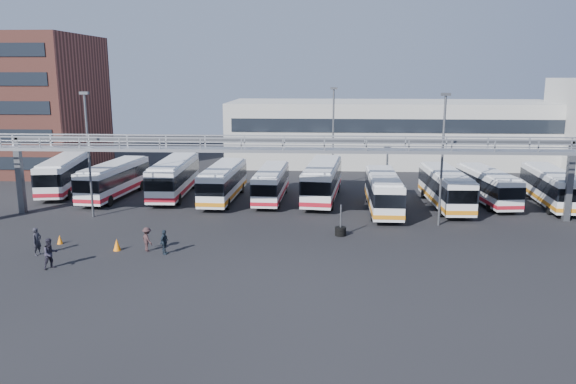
# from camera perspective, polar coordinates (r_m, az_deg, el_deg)

# --- Properties ---
(ground) EXTENTS (140.00, 140.00, 0.00)m
(ground) POSITION_cam_1_polar(r_m,az_deg,el_deg) (37.90, -0.95, -5.93)
(ground) COLOR black
(ground) RESTS_ON ground
(gantry) EXTENTS (51.40, 5.15, 7.10)m
(gantry) POSITION_cam_1_polar(r_m,az_deg,el_deg) (42.36, -0.38, 3.65)
(gantry) COLOR #94979C
(gantry) RESTS_ON ground
(apartment_building) EXTENTS (18.00, 15.00, 16.00)m
(apartment_building) POSITION_cam_1_polar(r_m,az_deg,el_deg) (75.57, -26.01, 8.07)
(apartment_building) COLOR brown
(apartment_building) RESTS_ON ground
(warehouse) EXTENTS (42.00, 14.00, 8.00)m
(warehouse) POSITION_cam_1_polar(r_m,az_deg,el_deg) (74.91, 10.50, 5.98)
(warehouse) COLOR #9E9E99
(warehouse) RESTS_ON ground
(light_pole_left) EXTENTS (0.70, 0.35, 10.21)m
(light_pole_left) POSITION_cam_1_polar(r_m,az_deg,el_deg) (48.14, -19.63, 4.23)
(light_pole_left) COLOR #4C4F54
(light_pole_left) RESTS_ON ground
(light_pole_mid) EXTENTS (0.70, 0.35, 10.21)m
(light_pole_mid) POSITION_cam_1_polar(r_m,az_deg,el_deg) (44.33, 15.43, 3.88)
(light_pole_mid) COLOR #4C4F54
(light_pole_mid) RESTS_ON ground
(light_pole_back) EXTENTS (0.70, 0.35, 10.21)m
(light_pole_back) POSITION_cam_1_polar(r_m,az_deg,el_deg) (58.26, 4.61, 6.15)
(light_pole_back) COLOR #4C4F54
(light_pole_back) RESTS_ON ground
(bus_0) EXTENTS (4.50, 11.62, 3.45)m
(bus_0) POSITION_cam_1_polar(r_m,az_deg,el_deg) (59.83, -21.77, 1.78)
(bus_0) COLOR silver
(bus_0) RESTS_ON ground
(bus_1) EXTENTS (3.53, 11.08, 3.31)m
(bus_1) POSITION_cam_1_polar(r_m,az_deg,el_deg) (55.66, -17.24, 1.31)
(bus_1) COLOR silver
(bus_1) RESTS_ON ground
(bus_2) EXTENTS (3.01, 11.62, 3.51)m
(bus_2) POSITION_cam_1_polar(r_m,az_deg,el_deg) (54.87, -11.50, 1.58)
(bus_2) COLOR silver
(bus_2) RESTS_ON ground
(bus_3) EXTENTS (2.95, 10.90, 3.28)m
(bus_3) POSITION_cam_1_polar(r_m,az_deg,el_deg) (52.31, -6.60, 1.10)
(bus_3) COLOR silver
(bus_3) RESTS_ON ground
(bus_4) EXTENTS (2.72, 10.09, 3.04)m
(bus_4) POSITION_cam_1_polar(r_m,az_deg,el_deg) (52.06, -1.72, 0.97)
(bus_4) COLOR silver
(bus_4) RESTS_ON ground
(bus_5) EXTENTS (3.88, 11.81, 3.52)m
(bus_5) POSITION_cam_1_polar(r_m,az_deg,el_deg) (52.11, 3.51, 1.26)
(bus_5) COLOR silver
(bus_5) RESTS_ON ground
(bus_6) EXTENTS (2.64, 10.70, 3.24)m
(bus_6) POSITION_cam_1_polar(r_m,az_deg,el_deg) (48.57, 9.65, 0.12)
(bus_6) COLOR silver
(bus_6) RESTS_ON ground
(bus_7) EXTENTS (2.89, 10.96, 3.30)m
(bus_7) POSITION_cam_1_polar(r_m,az_deg,el_deg) (51.25, 15.70, 0.50)
(bus_7) COLOR silver
(bus_7) RESTS_ON ground
(bus_8) EXTENTS (3.46, 10.25, 3.05)m
(bus_8) POSITION_cam_1_polar(r_m,az_deg,el_deg) (54.00, 19.58, 0.68)
(bus_8) COLOR silver
(bus_8) RESTS_ON ground
(bus_9) EXTENTS (3.12, 10.77, 3.23)m
(bus_9) POSITION_cam_1_polar(r_m,az_deg,el_deg) (55.13, 25.17, 0.55)
(bus_9) COLOR silver
(bus_9) RESTS_ON ground
(pedestrian_a) EXTENTS (0.62, 0.77, 1.84)m
(pedestrian_a) POSITION_cam_1_polar(r_m,az_deg,el_deg) (40.16, -24.14, -4.61)
(pedestrian_a) COLOR #212129
(pedestrian_a) RESTS_ON ground
(pedestrian_b) EXTENTS (1.16, 1.17, 1.91)m
(pedestrian_b) POSITION_cam_1_polar(r_m,az_deg,el_deg) (37.12, -23.00, -5.77)
(pedestrian_b) COLOR #262331
(pedestrian_b) RESTS_ON ground
(pedestrian_c) EXTENTS (1.18, 1.19, 1.64)m
(pedestrian_c) POSITION_cam_1_polar(r_m,az_deg,el_deg) (38.63, -14.11, -4.68)
(pedestrian_c) COLOR #322123
(pedestrian_c) RESTS_ON ground
(pedestrian_d) EXTENTS (0.59, 1.02, 1.63)m
(pedestrian_d) POSITION_cam_1_polar(r_m,az_deg,el_deg) (37.78, -12.47, -4.99)
(pedestrian_d) COLOR #1B2631
(pedestrian_d) RESTS_ON ground
(cone_left) EXTENTS (0.44, 0.44, 0.62)m
(cone_left) POSITION_cam_1_polar(r_m,az_deg,el_deg) (42.29, -22.17, -4.49)
(cone_left) COLOR orange
(cone_left) RESTS_ON ground
(cone_right) EXTENTS (0.66, 0.66, 0.80)m
(cone_right) POSITION_cam_1_polar(r_m,az_deg,el_deg) (39.45, -16.99, -5.14)
(cone_right) COLOR orange
(cone_right) RESTS_ON ground
(tire_stack) EXTENTS (0.81, 0.81, 2.32)m
(tire_stack) POSITION_cam_1_polar(r_m,az_deg,el_deg) (41.25, 5.35, -3.91)
(tire_stack) COLOR black
(tire_stack) RESTS_ON ground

